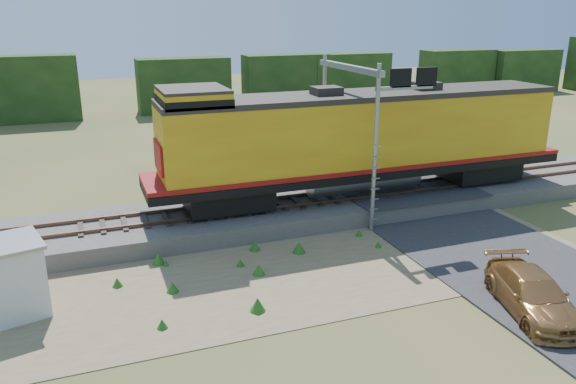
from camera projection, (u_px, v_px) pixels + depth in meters
name	position (u px, v px, depth m)	size (l,w,h in m)	color
ground	(331.00, 271.00, 21.84)	(140.00, 140.00, 0.00)	#475123
ballast	(279.00, 212.00, 27.06)	(70.00, 5.00, 0.80)	slate
rails	(279.00, 203.00, 26.91)	(70.00, 1.54, 0.16)	brown
dirt_shoulder	(278.00, 273.00, 21.61)	(26.00, 8.00, 0.03)	#8C7754
road	(468.00, 238.00, 24.80)	(7.00, 66.00, 0.86)	#38383A
tree_line_north	(169.00, 81.00, 54.76)	(130.00, 3.00, 6.50)	black
weed_clumps	(243.00, 284.00, 20.76)	(15.00, 6.20, 0.56)	#275F1B
locomotive	(360.00, 138.00, 27.44)	(21.61, 3.30, 5.57)	black
shed	(9.00, 278.00, 18.37)	(2.65, 2.65, 2.58)	silver
signal_gantry	(362.00, 101.00, 26.14)	(2.99, 6.20, 7.55)	gray
car	(533.00, 294.00, 18.66)	(1.89, 4.64, 1.35)	#A3703C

